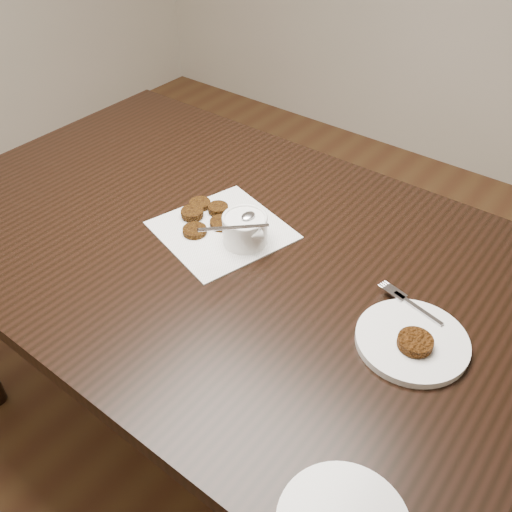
# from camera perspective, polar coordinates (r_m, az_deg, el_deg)

# --- Properties ---
(floor) EXTENTS (4.00, 4.00, 0.00)m
(floor) POSITION_cam_1_polar(r_m,az_deg,el_deg) (1.86, -5.34, -16.37)
(floor) COLOR brown
(floor) RESTS_ON ground
(table) EXTENTS (1.49, 0.96, 0.75)m
(table) POSITION_cam_1_polar(r_m,az_deg,el_deg) (1.55, -3.10, -9.08)
(table) COLOR black
(table) RESTS_ON floor
(napkin) EXTENTS (0.34, 0.34, 0.00)m
(napkin) POSITION_cam_1_polar(r_m,az_deg,el_deg) (1.31, -3.49, 2.65)
(napkin) COLOR white
(napkin) RESTS_ON table
(sauce_ramekin) EXTENTS (0.14, 0.14, 0.14)m
(sauce_ramekin) POSITION_cam_1_polar(r_m,az_deg,el_deg) (1.23, -1.16, 4.03)
(sauce_ramekin) COLOR white
(sauce_ramekin) RESTS_ON napkin
(patty_cluster) EXTENTS (0.24, 0.24, 0.02)m
(patty_cluster) POSITION_cam_1_polar(r_m,az_deg,el_deg) (1.35, -5.54, 4.20)
(patty_cluster) COLOR #55320B
(patty_cluster) RESTS_ON napkin
(plate_with_patty) EXTENTS (0.25, 0.25, 0.03)m
(plate_with_patty) POSITION_cam_1_polar(r_m,az_deg,el_deg) (1.08, 15.71, -8.06)
(plate_with_patty) COLOR white
(plate_with_patty) RESTS_ON table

